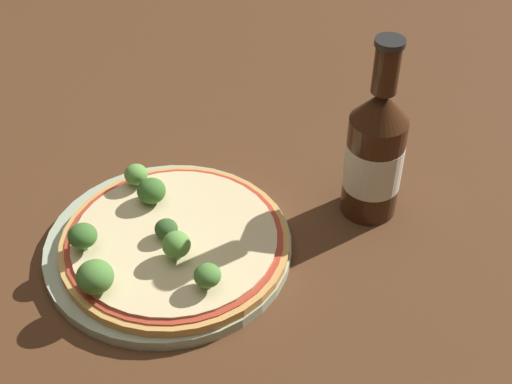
% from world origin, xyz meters
% --- Properties ---
extents(ground_plane, '(3.00, 3.00, 0.00)m').
position_xyz_m(ground_plane, '(0.00, 0.00, 0.00)').
color(ground_plane, '#4C2D19').
extents(plate, '(0.26, 0.26, 0.01)m').
position_xyz_m(plate, '(0.00, -0.00, 0.01)').
color(plate, '#A3B293').
rests_on(plate, ground_plane).
extents(pizza, '(0.24, 0.24, 0.01)m').
position_xyz_m(pizza, '(0.01, -0.01, 0.02)').
color(pizza, tan).
rests_on(pizza, plate).
extents(broccoli_floret_0, '(0.04, 0.04, 0.03)m').
position_xyz_m(broccoli_floret_0, '(-0.06, -0.07, 0.04)').
color(broccoli_floret_0, '#7A9E5B').
rests_on(broccoli_floret_0, pizza).
extents(broccoli_floret_1, '(0.03, 0.03, 0.03)m').
position_xyz_m(broccoli_floret_1, '(0.01, -0.04, 0.04)').
color(broccoli_floret_1, '#7A9E5B').
rests_on(broccoli_floret_1, pizza).
extents(broccoli_floret_2, '(0.02, 0.02, 0.02)m').
position_xyz_m(broccoli_floret_2, '(0.00, -0.01, 0.04)').
color(broccoli_floret_2, '#7A9E5B').
rests_on(broccoli_floret_2, pizza).
extents(broccoli_floret_3, '(0.03, 0.03, 0.03)m').
position_xyz_m(broccoli_floret_3, '(-0.02, 0.05, 0.04)').
color(broccoli_floret_3, '#7A9E5B').
rests_on(broccoli_floret_3, pizza).
extents(broccoli_floret_4, '(0.03, 0.03, 0.03)m').
position_xyz_m(broccoli_floret_4, '(-0.03, 0.08, 0.04)').
color(broccoli_floret_4, '#7A9E5B').
rests_on(broccoli_floret_4, pizza).
extents(broccoli_floret_5, '(0.03, 0.03, 0.03)m').
position_xyz_m(broccoli_floret_5, '(-0.08, -0.02, 0.04)').
color(broccoli_floret_5, '#7A9E5B').
rests_on(broccoli_floret_5, pizza).
extents(broccoli_floret_6, '(0.03, 0.03, 0.03)m').
position_xyz_m(broccoli_floret_6, '(0.04, -0.08, 0.04)').
color(broccoli_floret_6, '#7A9E5B').
rests_on(broccoli_floret_6, pizza).
extents(beer_bottle, '(0.06, 0.06, 0.21)m').
position_xyz_m(beer_bottle, '(0.22, 0.05, 0.08)').
color(beer_bottle, '#381E0F').
rests_on(beer_bottle, ground_plane).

